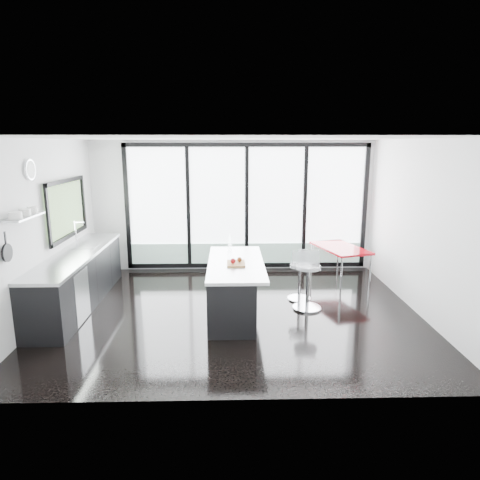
{
  "coord_description": "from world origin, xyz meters",
  "views": [
    {
      "loc": [
        -0.08,
        -6.65,
        2.72
      ],
      "look_at": [
        0.1,
        0.3,
        1.15
      ],
      "focal_mm": 32.0,
      "sensor_mm": 36.0,
      "label": 1
    }
  ],
  "objects_px": {
    "island": "(232,287)",
    "red_table": "(340,264)",
    "bar_stool_far": "(299,282)",
    "bar_stool_near": "(308,287)"
  },
  "relations": [
    {
      "from": "island",
      "to": "red_table",
      "type": "bearing_deg",
      "value": 37.09
    },
    {
      "from": "bar_stool_far",
      "to": "red_table",
      "type": "xyz_separation_m",
      "value": [
        0.99,
        1.09,
        0.02
      ]
    },
    {
      "from": "bar_stool_far",
      "to": "red_table",
      "type": "relative_size",
      "value": 0.51
    },
    {
      "from": "red_table",
      "to": "bar_stool_near",
      "type": "bearing_deg",
      "value": -121.17
    },
    {
      "from": "bar_stool_far",
      "to": "red_table",
      "type": "bearing_deg",
      "value": 60.11
    },
    {
      "from": "bar_stool_near",
      "to": "bar_stool_far",
      "type": "distance_m",
      "value": 0.46
    },
    {
      "from": "island",
      "to": "red_table",
      "type": "relative_size",
      "value": 1.64
    },
    {
      "from": "bar_stool_far",
      "to": "red_table",
      "type": "height_order",
      "value": "red_table"
    },
    {
      "from": "island",
      "to": "bar_stool_far",
      "type": "relative_size",
      "value": 3.22
    },
    {
      "from": "bar_stool_near",
      "to": "bar_stool_far",
      "type": "xyz_separation_m",
      "value": [
        -0.06,
        0.45,
        -0.05
      ]
    }
  ]
}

